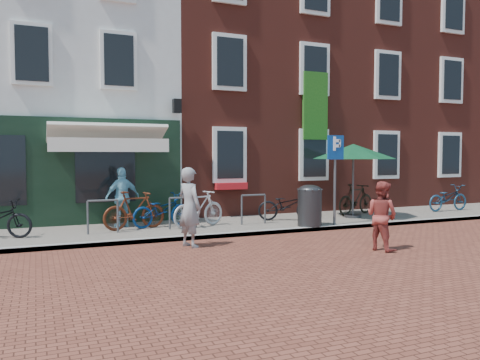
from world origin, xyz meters
name	(u,v)px	position (x,y,z in m)	size (l,w,h in m)	color
ground	(255,236)	(0.00, 0.00, 0.00)	(80.00, 80.00, 0.00)	brown
sidewalk	(265,223)	(1.00, 1.50, 0.05)	(24.00, 3.00, 0.10)	slate
building_stucco	(33,80)	(-5.00, 7.00, 4.50)	(8.00, 8.00, 9.00)	silver
building_brick_mid	(227,78)	(2.00, 7.00, 5.00)	(6.00, 8.00, 10.00)	maroon
building_brick_right	(353,87)	(8.00, 7.00, 5.00)	(6.00, 8.00, 10.00)	maroon
filler_right	(461,104)	(14.50, 7.00, 4.50)	(7.00, 8.00, 9.00)	maroon
litter_bin	(310,203)	(1.74, 0.30, 0.71)	(0.64, 0.64, 1.17)	#2D2D2F
parking_sign	(335,163)	(2.49, 0.24, 1.78)	(0.50, 0.08, 2.43)	#4C4C4F
parasol	(353,149)	(3.86, 1.30, 2.19)	(2.50, 2.50, 2.33)	#4C4C4F
woman	(190,207)	(-1.92, -0.74, 0.87)	(0.63, 0.41, 1.73)	gray
boy	(382,216)	(1.68, -2.66, 0.72)	(0.70, 0.55, 1.45)	#9C3933
cafe_person	(122,197)	(-2.89, 2.03, 0.89)	(0.92, 0.38, 1.57)	#80C7DE
bicycle_1	(134,210)	(-2.68, 1.55, 0.59)	(0.46, 1.63, 0.98)	#51200F
bicycle_2	(162,210)	(-1.93, 1.73, 0.54)	(0.59, 1.68, 0.88)	navy
bicycle_3	(199,208)	(-1.04, 1.28, 0.59)	(0.46, 1.63, 0.98)	#ADADB0
bicycle_4	(287,205)	(1.71, 1.50, 0.54)	(0.59, 1.68, 0.88)	black
bicycle_5	(356,199)	(4.36, 1.82, 0.59)	(0.46, 1.63, 0.98)	black
bicycle_6	(448,198)	(7.85, 1.43, 0.54)	(0.59, 1.68, 0.88)	navy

